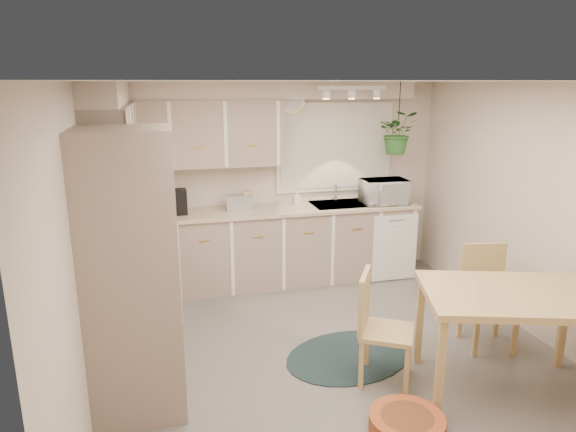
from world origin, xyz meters
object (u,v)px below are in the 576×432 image
at_px(microwave, 384,189).
at_px(chair_back, 490,299).
at_px(dining_table, 507,342).
at_px(braided_rug, 349,356).
at_px(pet_bed, 407,424).
at_px(chair_left, 387,329).

bearing_deg(microwave, chair_back, -82.79).
distance_m(chair_back, microwave, 2.04).
relative_size(dining_table, microwave, 2.45).
bearing_deg(microwave, braided_rug, -120.33).
bearing_deg(microwave, dining_table, -90.70).
xyz_separation_m(chair_back, braided_rug, (-1.31, 0.12, -0.47)).
xyz_separation_m(braided_rug, microwave, (1.11, 1.80, 1.12)).
xyz_separation_m(chair_back, pet_bed, (-1.28, -0.94, -0.41)).
bearing_deg(chair_left, microwave, -173.07).
xyz_separation_m(pet_bed, microwave, (1.08, 2.86, 1.06)).
bearing_deg(chair_back, microwave, -73.65).
bearing_deg(dining_table, chair_left, 157.61).
bearing_deg(chair_back, pet_bed, 46.72).
height_order(pet_bed, microwave, microwave).
distance_m(dining_table, braided_rug, 1.34).
bearing_deg(dining_table, braided_rug, 142.98).
height_order(chair_back, microwave, microwave).
bearing_deg(braided_rug, dining_table, -37.02).
bearing_deg(pet_bed, braided_rug, 91.73).
xyz_separation_m(dining_table, chair_back, (0.29, 0.65, 0.05)).
bearing_deg(chair_back, braided_rug, 5.14).
relative_size(dining_table, chair_back, 1.41).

